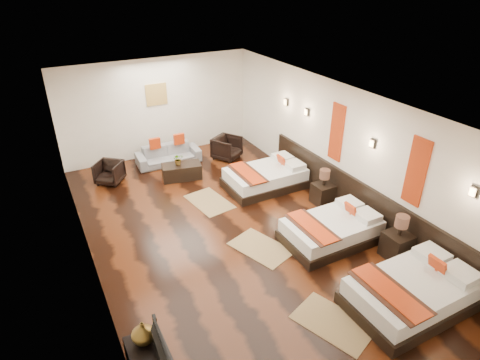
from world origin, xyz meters
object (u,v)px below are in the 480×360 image
tv (156,352)px  coffee_table (182,171)px  bed_near (413,292)px  figurine (143,332)px  table_plant (178,159)px  bed_mid (332,230)px  nightstand_b (323,191)px  sofa (168,155)px  bed_far (266,177)px  armchair_left (109,172)px  nightstand_a (397,243)px  armchair_right (227,148)px

tv → coffee_table: size_ratio=0.81×
bed_near → figurine: 4.30m
figurine → table_plant: figurine is taller
bed_mid → nightstand_b: 1.47m
sofa → bed_near: bearing=-73.9°
bed_far → table_plant: bearing=140.9°
tv → armchair_left: 6.34m
table_plant → bed_near: bearing=-73.6°
bed_near → nightstand_a: size_ratio=2.28×
armchair_left → table_plant: size_ratio=2.14×
nightstand_b → armchair_left: nightstand_b is taller
sofa → bed_far: bearing=-52.6°
bed_mid → armchair_left: (-3.45, 4.65, 0.03)m
nightstand_b → figurine: figurine is taller
bed_mid → nightstand_a: size_ratio=2.10×
nightstand_b → armchair_right: size_ratio=1.22×
bed_mid → armchair_right: bed_mid is taller
nightstand_b → bed_far: bearing=119.5°
sofa → coffee_table: size_ratio=1.77×
nightstand_b → tv: tv is taller
sofa → armchair_right: 1.68m
nightstand_b → sofa: size_ratio=0.49×
coffee_table → nightstand_a: bearing=-63.6°
tv → sofa: 7.13m
bed_near → bed_far: 4.63m
nightstand_a → armchair_left: 7.04m
nightstand_b → tv: size_ratio=1.08×
figurine → coffee_table: bearing=64.6°
bed_far → nightstand_a: bearing=-78.2°
bed_near → figurine: size_ratio=6.41×
bed_mid → armchair_right: (-0.12, 4.57, 0.07)m
tv → bed_far: bearing=-41.1°
sofa → table_plant: (-0.06, -1.01, 0.29)m
nightstand_b → armchair_right: bearing=104.8°
bed_near → armchair_left: 7.53m
bed_near → sofa: (-1.73, 7.09, -0.02)m
bed_mid → coffee_table: 4.36m
bed_far → tv: size_ratio=2.46×
nightstand_a → tv: tv is taller
nightstand_a → bed_mid: bearing=127.0°
bed_mid → coffee_table: (-1.73, 4.00, -0.05)m
figurine → sofa: figurine is taller
coffee_table → table_plant: size_ratio=3.39×
bed_near → coffee_table: size_ratio=2.09×
coffee_table → tv: bearing=-113.2°
bed_mid → nightstand_b: size_ratio=2.21×
figurine → armchair_left: figurine is taller
figurine → bed_far: bearing=42.0°
coffee_table → bed_near: bearing=-74.0°
bed_near → armchair_left: bed_near is taller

